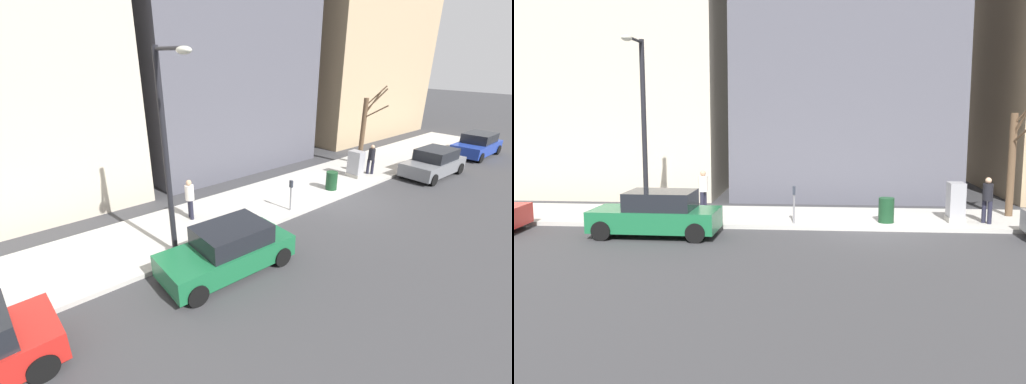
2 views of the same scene
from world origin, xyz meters
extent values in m
plane|color=#38383A|center=(0.00, 0.00, 0.00)|extent=(120.00, 120.00, 0.00)
cube|color=#B2AFA8|center=(2.00, 0.00, 0.07)|extent=(4.00, 36.00, 0.15)
cube|color=#1E389E|center=(-1.13, -13.26, 0.57)|extent=(1.81, 4.20, 0.70)
cube|color=black|center=(-1.13, -13.46, 1.22)|extent=(1.60, 2.20, 0.60)
cylinder|color=black|center=(-1.97, -11.71, 0.32)|extent=(0.22, 0.64, 0.64)
cylinder|color=black|center=(-0.27, -11.71, 0.32)|extent=(0.22, 0.64, 0.64)
cylinder|color=black|center=(-1.98, -14.81, 0.32)|extent=(0.22, 0.64, 0.64)
cylinder|color=black|center=(-0.28, -14.81, 0.32)|extent=(0.22, 0.64, 0.64)
cube|color=slate|center=(-1.14, -6.84, 0.57)|extent=(1.91, 4.24, 0.70)
cube|color=black|center=(-1.15, -7.04, 1.22)|extent=(1.66, 2.24, 0.60)
cylinder|color=black|center=(-1.95, -5.27, 0.32)|extent=(0.24, 0.65, 0.64)
cylinder|color=black|center=(-0.25, -5.31, 0.32)|extent=(0.24, 0.65, 0.64)
cylinder|color=black|center=(-2.03, -8.37, 0.32)|extent=(0.24, 0.65, 0.64)
cylinder|color=black|center=(-0.33, -8.41, 0.32)|extent=(0.24, 0.65, 0.64)
cube|color=#196038|center=(-1.29, 7.41, 0.57)|extent=(1.90, 4.24, 0.70)
cube|color=black|center=(-1.29, 7.21, 1.22)|extent=(1.65, 2.24, 0.60)
cylinder|color=black|center=(-2.10, 8.98, 0.32)|extent=(0.24, 0.65, 0.64)
cylinder|color=black|center=(-0.40, 8.94, 0.32)|extent=(0.24, 0.65, 0.64)
cylinder|color=black|center=(-2.18, 5.88, 0.32)|extent=(0.24, 0.65, 0.64)
cylinder|color=black|center=(-0.48, 5.84, 0.32)|extent=(0.24, 0.65, 0.64)
cylinder|color=black|center=(-2.04, 12.66, 0.32)|extent=(0.24, 0.65, 0.64)
cylinder|color=black|center=(-0.34, 12.73, 0.32)|extent=(0.24, 0.65, 0.64)
cylinder|color=slate|center=(0.45, 2.85, 0.68)|extent=(0.07, 0.07, 1.05)
cube|color=#2D333D|center=(0.45, 2.85, 1.35)|extent=(0.14, 0.10, 0.30)
cube|color=#A8A399|center=(1.30, -3.00, 0.24)|extent=(0.83, 0.61, 0.18)
cube|color=#939399|center=(1.30, -3.00, 0.96)|extent=(0.75, 0.55, 1.25)
cylinder|color=black|center=(0.55, 8.27, 3.40)|extent=(0.18, 0.18, 6.50)
cylinder|color=black|center=(-0.25, 8.27, 6.55)|extent=(1.60, 0.10, 0.10)
ellipsoid|color=beige|center=(-1.05, 8.27, 6.50)|extent=(0.56, 0.32, 0.20)
cylinder|color=brown|center=(2.60, -5.32, 2.11)|extent=(0.28, 0.28, 3.92)
cylinder|color=brown|center=(2.27, -5.48, 3.78)|extent=(0.73, 0.42, 1.34)
cylinder|color=brown|center=(2.10, -5.54, 3.98)|extent=(1.04, 0.56, 1.37)
cylinder|color=brown|center=(1.97, -5.46, 3.35)|extent=(1.29, 0.42, 0.87)
cylinder|color=brown|center=(2.18, -5.64, 4.21)|extent=(0.86, 0.76, 1.18)
cylinder|color=#14381E|center=(0.90, -0.46, 0.60)|extent=(0.56, 0.56, 0.90)
cylinder|color=#1E1E2D|center=(1.13, -3.96, 0.56)|extent=(0.16, 0.16, 0.82)
cylinder|color=#1E1E2D|center=(0.94, -4.11, 0.56)|extent=(0.16, 0.16, 0.82)
cylinder|color=black|center=(1.04, -4.04, 1.28)|extent=(0.36, 0.36, 0.62)
sphere|color=tan|center=(1.04, -4.04, 1.70)|extent=(0.22, 0.22, 0.22)
cylinder|color=#1E1E2D|center=(2.61, 6.52, 0.56)|extent=(0.16, 0.16, 0.82)
cylinder|color=#1E1E2D|center=(2.38, 6.58, 0.56)|extent=(0.16, 0.16, 0.82)
cylinder|color=silver|center=(2.49, 6.55, 1.28)|extent=(0.36, 0.36, 0.62)
sphere|color=tan|center=(2.49, 6.55, 1.70)|extent=(0.22, 0.22, 0.22)
cube|color=tan|center=(11.71, -12.97, 8.61)|extent=(12.42, 12.42, 17.22)
camera|label=1|loc=(-8.95, 12.59, 6.40)|focal=24.00mm
camera|label=2|loc=(-19.62, 2.07, 4.21)|focal=40.00mm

